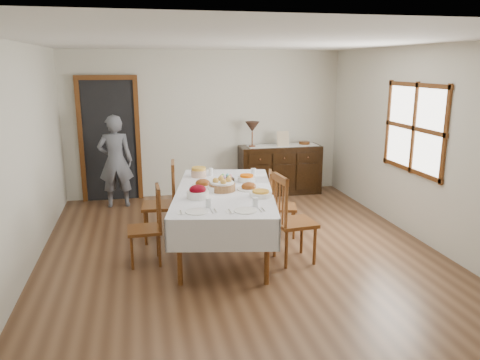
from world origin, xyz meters
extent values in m
plane|color=brown|center=(0.00, 0.00, 0.00)|extent=(6.00, 6.00, 0.00)
cube|color=white|center=(0.00, 0.00, 2.60)|extent=(5.00, 6.00, 0.02)
cube|color=beige|center=(0.00, 3.00, 1.30)|extent=(5.00, 0.02, 2.60)
cube|color=beige|center=(0.00, -3.00, 1.30)|extent=(5.00, 0.02, 2.60)
cube|color=beige|center=(-2.50, 0.00, 1.30)|extent=(0.02, 6.00, 2.60)
cube|color=beige|center=(2.50, 0.00, 1.30)|extent=(0.02, 6.00, 2.60)
cube|color=white|center=(2.49, 0.30, 1.50)|extent=(0.02, 1.30, 1.10)
cube|color=#5C3113|center=(2.48, 0.30, 1.50)|extent=(0.03, 1.46, 1.26)
cube|color=black|center=(-1.70, 2.96, 1.05)|extent=(0.90, 0.06, 2.10)
cube|color=#5C3113|center=(-1.70, 2.94, 1.05)|extent=(1.04, 0.08, 2.18)
cube|color=white|center=(-0.18, 0.21, 0.79)|extent=(1.58, 2.49, 0.04)
cylinder|color=#5C3113|center=(-0.84, -0.68, 0.37)|extent=(0.06, 0.06, 0.75)
cylinder|color=#5C3113|center=(0.09, -0.86, 0.37)|extent=(0.06, 0.06, 0.75)
cylinder|color=#5C3113|center=(-0.45, 1.28, 0.37)|extent=(0.06, 0.06, 0.75)
cylinder|color=#5C3113|center=(0.48, 1.09, 0.37)|extent=(0.06, 0.06, 0.75)
cube|color=white|center=(-0.75, 0.32, 0.63)|extent=(0.48, 2.31, 0.36)
cube|color=white|center=(0.40, 0.09, 0.63)|extent=(0.48, 2.31, 0.36)
cube|color=white|center=(-0.41, -0.93, 0.63)|extent=(1.17, 0.25, 0.36)
cube|color=white|center=(0.05, 1.35, 0.63)|extent=(1.17, 0.25, 0.36)
cube|color=#5C3113|center=(-1.19, 0.00, 0.42)|extent=(0.40, 0.40, 0.04)
cylinder|color=#5C3113|center=(-1.36, 0.15, 0.20)|extent=(0.03, 0.03, 0.40)
cylinder|color=#5C3113|center=(-1.35, -0.17, 0.20)|extent=(0.03, 0.03, 0.40)
cylinder|color=#5C3113|center=(-1.04, 0.16, 0.20)|extent=(0.03, 0.03, 0.40)
cylinder|color=#5C3113|center=(-1.03, -0.16, 0.20)|extent=(0.03, 0.03, 0.40)
cylinder|color=#5C3113|center=(-1.02, 0.17, 0.69)|extent=(0.04, 0.04, 0.53)
cylinder|color=#5C3113|center=(-1.01, -0.17, 0.69)|extent=(0.04, 0.04, 0.53)
cube|color=#5C3113|center=(-1.01, 0.00, 0.91)|extent=(0.05, 0.38, 0.08)
cylinder|color=#5C3113|center=(-1.02, 0.09, 0.67)|extent=(0.02, 0.02, 0.43)
cylinder|color=#5C3113|center=(-1.01, 0.00, 0.67)|extent=(0.02, 0.02, 0.43)
cylinder|color=#5C3113|center=(-1.01, -0.08, 0.67)|extent=(0.02, 0.02, 0.43)
cube|color=#5C3113|center=(-0.98, 0.76, 0.48)|extent=(0.48, 0.48, 0.04)
cylinder|color=#5C3113|center=(-1.15, 0.96, 0.23)|extent=(0.04, 0.04, 0.46)
cylinder|color=#5C3113|center=(-1.18, 0.59, 0.23)|extent=(0.04, 0.04, 0.46)
cylinder|color=#5C3113|center=(-0.79, 0.93, 0.23)|extent=(0.04, 0.04, 0.46)
cylinder|color=#5C3113|center=(-0.81, 0.56, 0.23)|extent=(0.04, 0.04, 0.46)
cylinder|color=#5C3113|center=(-0.76, 0.94, 0.78)|extent=(0.04, 0.04, 0.60)
cylinder|color=#5C3113|center=(-0.79, 0.55, 0.78)|extent=(0.04, 0.04, 0.60)
cube|color=#5C3113|center=(-0.78, 0.74, 1.04)|extent=(0.08, 0.43, 0.09)
cylinder|color=#5C3113|center=(-0.77, 0.84, 0.76)|extent=(0.02, 0.02, 0.49)
cylinder|color=#5C3113|center=(-0.78, 0.74, 0.76)|extent=(0.02, 0.02, 0.49)
cylinder|color=#5C3113|center=(-0.79, 0.65, 0.76)|extent=(0.02, 0.02, 0.49)
cube|color=#5C3113|center=(0.59, -0.31, 0.49)|extent=(0.49, 0.49, 0.04)
cylinder|color=#5C3113|center=(0.79, -0.48, 0.23)|extent=(0.04, 0.04, 0.47)
cylinder|color=#5C3113|center=(0.75, -0.11, 0.23)|extent=(0.04, 0.04, 0.47)
cylinder|color=#5C3113|center=(0.42, -0.51, 0.23)|extent=(0.04, 0.04, 0.47)
cylinder|color=#5C3113|center=(0.39, -0.15, 0.23)|extent=(0.04, 0.04, 0.47)
cylinder|color=#5C3113|center=(0.40, -0.53, 0.79)|extent=(0.04, 0.04, 0.61)
cylinder|color=#5C3113|center=(0.37, -0.14, 0.79)|extent=(0.04, 0.04, 0.61)
cube|color=#5C3113|center=(0.38, -0.33, 1.05)|extent=(0.08, 0.43, 0.09)
cylinder|color=#5C3113|center=(0.39, -0.43, 0.77)|extent=(0.02, 0.02, 0.50)
cylinder|color=#5C3113|center=(0.38, -0.33, 0.77)|extent=(0.02, 0.02, 0.50)
cylinder|color=#5C3113|center=(0.38, -0.24, 0.77)|extent=(0.02, 0.02, 0.50)
cube|color=#5C3113|center=(0.71, 0.56, 0.41)|extent=(0.47, 0.47, 0.04)
cylinder|color=#5C3113|center=(0.82, 0.37, 0.20)|extent=(0.03, 0.03, 0.39)
cylinder|color=#5C3113|center=(0.90, 0.67, 0.20)|extent=(0.03, 0.03, 0.39)
cylinder|color=#5C3113|center=(0.52, 0.45, 0.20)|extent=(0.03, 0.03, 0.39)
cylinder|color=#5C3113|center=(0.60, 0.75, 0.20)|extent=(0.03, 0.03, 0.39)
cylinder|color=#5C3113|center=(0.50, 0.45, 0.67)|extent=(0.04, 0.04, 0.51)
cylinder|color=#5C3113|center=(0.58, 0.77, 0.67)|extent=(0.04, 0.04, 0.51)
cube|color=#5C3113|center=(0.54, 0.61, 0.88)|extent=(0.13, 0.36, 0.07)
cylinder|color=#5C3113|center=(0.52, 0.53, 0.65)|extent=(0.02, 0.02, 0.42)
cylinder|color=#5C3113|center=(0.54, 0.61, 0.65)|extent=(0.02, 0.02, 0.42)
cylinder|color=#5C3113|center=(0.56, 0.69, 0.65)|extent=(0.02, 0.02, 0.42)
cube|color=black|center=(1.32, 2.72, 0.45)|extent=(1.49, 0.50, 0.90)
cube|color=black|center=(0.88, 2.46, 0.72)|extent=(0.42, 0.02, 0.18)
sphere|color=brown|center=(0.88, 2.44, 0.72)|extent=(0.03, 0.03, 0.03)
cube|color=black|center=(1.32, 2.46, 0.72)|extent=(0.42, 0.02, 0.18)
sphere|color=brown|center=(1.32, 2.44, 0.72)|extent=(0.03, 0.03, 0.03)
cube|color=black|center=(1.77, 2.46, 0.72)|extent=(0.42, 0.02, 0.18)
sphere|color=brown|center=(1.77, 2.44, 0.72)|extent=(0.03, 0.03, 0.03)
imported|color=#5A5D66|center=(-1.61, 2.50, 0.83)|extent=(0.52, 0.33, 1.66)
cylinder|color=brown|center=(-0.21, 0.18, 0.85)|extent=(0.33, 0.33, 0.09)
cylinder|color=white|center=(-0.21, 0.18, 0.91)|extent=(0.30, 0.30, 0.02)
sphere|color=gold|center=(-0.13, 0.18, 0.94)|extent=(0.08, 0.08, 0.08)
sphere|color=gold|center=(-0.21, 0.26, 0.94)|extent=(0.08, 0.08, 0.08)
sphere|color=gold|center=(-0.30, 0.18, 0.94)|extent=(0.08, 0.08, 0.08)
sphere|color=gold|center=(-0.21, 0.09, 0.94)|extent=(0.08, 0.08, 0.08)
cylinder|color=black|center=(-0.08, 0.60, 0.83)|extent=(0.23, 0.23, 0.05)
ellipsoid|color=pink|center=(-0.02, 0.60, 0.88)|extent=(0.05, 0.05, 0.06)
ellipsoid|color=#63C6DF|center=(-0.05, 0.66, 0.88)|extent=(0.05, 0.05, 0.06)
ellipsoid|color=#67CD64|center=(-0.12, 0.66, 0.88)|extent=(0.05, 0.05, 0.06)
ellipsoid|color=#F3C25E|center=(-0.15, 0.60, 0.88)|extent=(0.05, 0.05, 0.06)
ellipsoid|color=#B77FC6|center=(-0.12, 0.55, 0.88)|extent=(0.05, 0.05, 0.06)
ellipsoid|color=#E4D85B|center=(-0.05, 0.55, 0.88)|extent=(0.05, 0.05, 0.06)
cylinder|color=white|center=(-0.42, 0.46, 0.81)|extent=(0.29, 0.29, 0.01)
ellipsoid|color=brown|center=(-0.42, 0.46, 0.84)|extent=(0.19, 0.16, 0.11)
cylinder|color=white|center=(0.12, 0.15, 0.81)|extent=(0.30, 0.30, 0.02)
ellipsoid|color=brown|center=(0.12, 0.15, 0.85)|extent=(0.19, 0.16, 0.11)
cylinder|color=white|center=(-0.56, -0.10, 0.85)|extent=(0.26, 0.26, 0.08)
ellipsoid|color=#63000B|center=(-0.56, -0.10, 0.91)|extent=(0.20, 0.17, 0.11)
cylinder|color=white|center=(0.19, 0.57, 0.84)|extent=(0.24, 0.24, 0.07)
cylinder|color=#DE5500|center=(0.19, 0.57, 0.89)|extent=(0.18, 0.18, 0.03)
cylinder|color=tan|center=(-0.40, 0.98, 0.86)|extent=(0.21, 0.21, 0.10)
cylinder|color=gold|center=(-0.40, 0.98, 0.92)|extent=(0.20, 0.20, 0.04)
cylinder|color=white|center=(0.19, -0.19, 0.83)|extent=(0.27, 0.27, 0.05)
cylinder|color=gold|center=(0.19, -0.19, 0.87)|extent=(0.20, 0.20, 0.02)
cube|color=white|center=(-0.33, 0.11, 0.84)|extent=(0.15, 0.12, 0.07)
cylinder|color=white|center=(-0.63, -0.64, 0.81)|extent=(0.25, 0.25, 0.01)
cube|color=white|center=(-0.80, -0.64, 0.81)|extent=(0.10, 0.13, 0.01)
cube|color=silver|center=(-0.80, -0.64, 0.82)|extent=(0.05, 0.16, 0.01)
cube|color=silver|center=(-0.47, -0.64, 0.81)|extent=(0.05, 0.18, 0.01)
cube|color=silver|center=(-0.43, -0.64, 0.81)|extent=(0.05, 0.14, 0.01)
cylinder|color=white|center=(-0.48, -0.49, 0.86)|extent=(0.07, 0.07, 0.10)
cylinder|color=white|center=(-0.12, -0.72, 0.81)|extent=(0.25, 0.25, 0.01)
cube|color=white|center=(-0.29, -0.72, 0.81)|extent=(0.10, 0.13, 0.01)
cube|color=silver|center=(-0.29, -0.72, 0.82)|extent=(0.05, 0.16, 0.01)
cube|color=silver|center=(0.04, -0.72, 0.81)|extent=(0.05, 0.18, 0.01)
cube|color=silver|center=(0.08, -0.72, 0.81)|extent=(0.05, 0.14, 0.01)
cylinder|color=white|center=(0.03, -0.57, 0.86)|extent=(0.07, 0.07, 0.10)
cylinder|color=white|center=(-0.23, 1.02, 0.86)|extent=(0.06, 0.06, 0.11)
cylinder|color=white|center=(0.37, 0.90, 0.86)|extent=(0.07, 0.07, 0.10)
cube|color=white|center=(1.37, 2.73, 0.90)|extent=(1.30, 0.35, 0.01)
cylinder|color=brown|center=(0.79, 2.70, 0.91)|extent=(0.12, 0.12, 0.03)
cylinder|color=brown|center=(0.79, 2.70, 1.05)|extent=(0.02, 0.02, 0.25)
cone|color=#39241A|center=(0.79, 2.70, 1.27)|extent=(0.26, 0.26, 0.18)
cube|color=#C5B08C|center=(1.35, 2.64, 1.04)|extent=(0.22, 0.08, 0.28)
cylinder|color=#5C3113|center=(1.80, 2.75, 0.93)|extent=(0.20, 0.20, 0.06)
camera|label=1|loc=(-1.20, -5.41, 2.34)|focal=35.00mm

